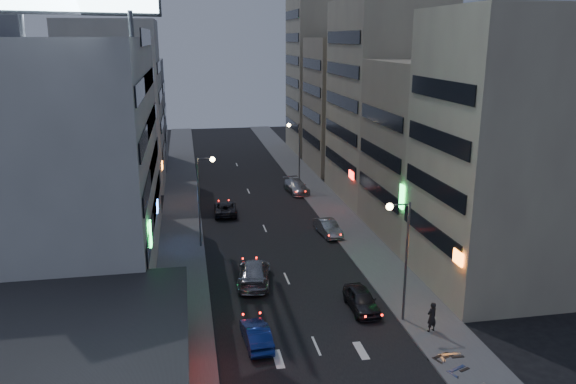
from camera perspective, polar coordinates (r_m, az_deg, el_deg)
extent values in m
cube|color=#4C4C4F|center=(58.18, -10.78, -2.80)|extent=(4.00, 120.00, 0.12)
cube|color=#4C4C4F|center=(60.11, 4.65, -1.97)|extent=(4.00, 120.00, 0.12)
cube|color=#B0A88A|center=(32.50, -21.95, -15.64)|extent=(8.00, 12.00, 3.60)
cube|color=black|center=(31.37, -20.49, -12.58)|extent=(11.00, 13.00, 0.25)
cube|color=black|center=(31.18, -12.74, -13.47)|extent=(0.12, 4.00, 0.90)
cube|color=#FF1E14|center=(31.17, -12.59, -13.46)|extent=(0.04, 3.70, 0.70)
cube|color=silver|center=(47.27, -22.30, 3.32)|extent=(14.00, 24.00, 18.00)
cube|color=#B0A88A|center=(42.88, 20.92, 3.69)|extent=(10.00, 11.00, 20.00)
cube|color=gray|center=(53.42, 14.89, 4.14)|extent=(11.00, 12.00, 16.00)
cube|color=#B0A88A|center=(64.66, 9.78, 9.00)|extent=(10.00, 14.00, 22.00)
cube|color=silver|center=(71.30, -17.28, 8.31)|extent=(11.00, 10.00, 20.00)
cube|color=gray|center=(84.47, -16.52, 7.66)|extent=(12.00, 10.00, 15.00)
cube|color=gray|center=(79.19, 6.33, 8.81)|extent=(11.00, 12.00, 18.00)
cube|color=#B0A88A|center=(92.49, 4.17, 11.66)|extent=(12.00, 12.00, 24.00)
cylinder|color=#595B60|center=(36.46, -25.45, 15.22)|extent=(0.30, 0.30, 1.50)
cylinder|color=#595B60|center=(35.48, -15.69, 16.14)|extent=(0.30, 0.30, 1.50)
cylinder|color=#595B60|center=(36.81, 11.91, -7.03)|extent=(0.16, 0.16, 8.00)
cylinder|color=#595B60|center=(35.27, 11.20, -1.26)|extent=(1.40, 0.10, 0.10)
sphere|color=#FFD88C|center=(35.09, 10.28, -1.47)|extent=(0.44, 0.44, 0.44)
cylinder|color=#595B60|center=(49.34, -9.04, -1.08)|extent=(0.16, 0.16, 8.00)
cylinder|color=#595B60|center=(48.41, -8.40, 3.39)|extent=(1.40, 0.10, 0.10)
sphere|color=#FFD88C|center=(48.45, -7.69, 3.31)|extent=(0.44, 0.44, 0.44)
cylinder|color=#595B60|center=(68.14, 1.17, 3.68)|extent=(0.16, 0.16, 8.00)
cylinder|color=#595B60|center=(67.32, 0.60, 6.91)|extent=(1.40, 0.10, 0.10)
sphere|color=#FFD88C|center=(67.22, 0.09, 6.81)|extent=(0.44, 0.44, 0.44)
imported|color=#252529|center=(39.22, 7.47, -10.79)|extent=(1.75, 4.31, 1.47)
imported|color=#979A9F|center=(52.98, 4.08, -3.63)|extent=(2.01, 4.47, 1.43)
imported|color=black|center=(59.26, -6.39, -1.65)|extent=(2.48, 4.99, 1.36)
imported|color=#A5A7AE|center=(67.18, 0.85, 0.57)|extent=(2.69, 5.45, 1.52)
imported|color=navy|center=(34.95, -3.24, -14.26)|extent=(1.71, 4.20, 1.35)
imported|color=gray|center=(42.83, -3.46, -8.19)|extent=(3.28, 6.09, 1.68)
imported|color=black|center=(37.03, 14.40, -12.20)|extent=(0.83, 0.68, 1.97)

